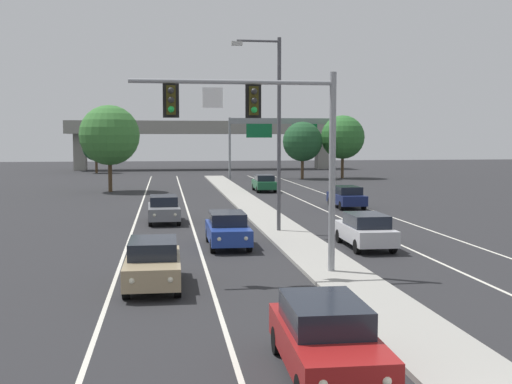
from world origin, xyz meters
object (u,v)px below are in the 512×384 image
object	(u,v)px
street_lamp_median	(275,123)
car_receding_silver	(365,230)
car_oncoming_blue	(228,229)
tree_far_left_b	(96,147)
car_oncoming_red	(326,337)
tree_far_right_c	(343,137)
tree_far_left_c	(109,135)
car_oncoming_grey	(164,209)
tree_far_right_b	(303,142)
car_receding_navy	(347,197)
highway_sign_gantry	(282,129)
car_oncoming_tan	(153,263)
overhead_signal_mast	(269,129)
car_receding_green	(264,183)

from	to	relation	value
street_lamp_median	car_receding_silver	distance (m)	7.78
car_oncoming_blue	tree_far_left_b	distance (m)	65.09
car_oncoming_red	tree_far_right_c	distance (m)	66.39
tree_far_right_c	tree_far_left_c	world-z (taller)	tree_far_left_c
car_oncoming_grey	tree_far_right_b	bearing A→B (deg)	66.25
car_oncoming_grey	car_receding_navy	bearing A→B (deg)	24.84
car_oncoming_red	tree_far_right_c	world-z (taller)	tree_far_right_c
highway_sign_gantry	tree_far_left_b	world-z (taller)	highway_sign_gantry
car_oncoming_blue	tree_far_left_c	world-z (taller)	tree_far_left_c
car_oncoming_tan	tree_far_left_c	world-z (taller)	tree_far_left_c
car_receding_navy	tree_far_right_b	size ratio (longest dim) A/B	0.64
overhead_signal_mast	street_lamp_median	size ratio (longest dim) A/B	0.73
street_lamp_median	tree_far_right_c	size ratio (longest dim) A/B	1.28
car_receding_green	tree_far_right_b	size ratio (longest dim) A/B	0.64
car_receding_silver	car_receding_navy	size ratio (longest dim) A/B	1.00
overhead_signal_mast	car_oncoming_tan	xyz separation A→B (m)	(-4.09, -0.93, -4.51)
car_oncoming_blue	tree_far_right_b	world-z (taller)	tree_far_right_b
car_oncoming_red	tree_far_right_b	distance (m)	64.52
overhead_signal_mast	tree_far_left_b	world-z (taller)	overhead_signal_mast
car_receding_navy	tree_far_left_b	size ratio (longest dim) A/B	0.80
overhead_signal_mast	car_oncoming_grey	distance (m)	16.49
car_oncoming_tan	car_oncoming_grey	world-z (taller)	same
car_oncoming_grey	car_oncoming_tan	bearing A→B (deg)	-91.15
car_oncoming_blue	tree_far_left_b	bearing A→B (deg)	101.11
overhead_signal_mast	tree_far_right_b	bearing A→B (deg)	76.35
car_oncoming_grey	tree_far_right_b	world-z (taller)	tree_far_right_b
car_oncoming_red	car_receding_navy	size ratio (longest dim) A/B	1.01
car_receding_silver	tree_far_right_b	world-z (taller)	tree_far_right_b
car_receding_silver	highway_sign_gantry	world-z (taller)	highway_sign_gantry
car_oncoming_red	car_oncoming_blue	xyz separation A→B (m)	(-0.48, 16.11, 0.00)
car_receding_silver	tree_far_right_c	distance (m)	50.57
highway_sign_gantry	tree_far_left_c	bearing A→B (deg)	-138.04
car_oncoming_tan	car_oncoming_blue	bearing A→B (deg)	66.51
street_lamp_median	car_oncoming_red	world-z (taller)	street_lamp_median
highway_sign_gantry	tree_far_right_c	xyz separation A→B (m)	(7.46, -1.24, -1.06)
car_oncoming_tan	car_oncoming_grey	size ratio (longest dim) A/B	0.99
car_oncoming_tan	tree_far_right_b	size ratio (longest dim) A/B	0.64
car_oncoming_tan	car_oncoming_grey	distance (m)	16.35
overhead_signal_mast	tree_far_left_c	world-z (taller)	tree_far_left_c
overhead_signal_mast	tree_far_left_b	distance (m)	71.65
car_oncoming_red	car_oncoming_tan	distance (m)	9.39
tree_far_right_c	overhead_signal_mast	bearing A→B (deg)	-108.61
overhead_signal_mast	car_oncoming_tan	world-z (taller)	overhead_signal_mast
street_lamp_median	highway_sign_gantry	size ratio (longest dim) A/B	0.75
street_lamp_median	car_oncoming_red	xyz separation A→B (m)	(-2.36, -19.86, -4.97)
car_receding_green	car_receding_navy	bearing A→B (deg)	-75.86
street_lamp_median	car_oncoming_grey	size ratio (longest dim) A/B	2.22
overhead_signal_mast	tree_far_right_b	xyz separation A→B (m)	(12.98, 53.47, -0.77)
overhead_signal_mast	car_oncoming_blue	xyz separation A→B (m)	(-0.83, 6.57, -4.51)
car_oncoming_blue	car_receding_silver	xyz separation A→B (m)	(6.18, -1.23, 0.00)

